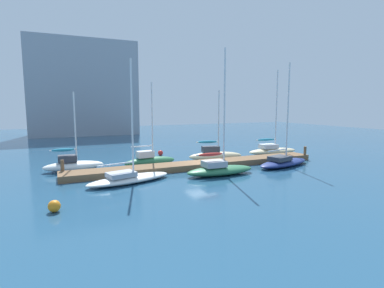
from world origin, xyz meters
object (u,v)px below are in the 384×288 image
Objects in this scene: sailboat_4 at (215,155)px; mooring_buoy_red at (160,153)px; sailboat_2 at (150,160)px; sailboat_0 at (73,164)px; sailboat_3 at (220,168)px; sailboat_6 at (272,150)px; mooring_buoy_orange at (54,206)px; sailboat_1 at (129,177)px; harbor_building_distant at (84,89)px; sailboat_5 at (283,161)px.

sailboat_4 is 12.27× the size of mooring_buoy_red.
sailboat_4 is at bearing -4.35° from sailboat_2.
sailboat_0 is 13.04m from sailboat_3.
sailboat_2 is 13.24× the size of mooring_buoy_red.
sailboat_6 is at bearing -21.15° from mooring_buoy_red.
sailboat_4 is at bearing 33.08° from mooring_buoy_orange.
sailboat_3 reaches higher than sailboat_1.
mooring_buoy_orange is 1.11× the size of mooring_buoy_red.
sailboat_1 is 19.56m from sailboat_6.
sailboat_2 is 0.77× the size of sailboat_3.
sailboat_4 is (14.00, -0.71, 0.04)m from sailboat_0.
sailboat_2 is 1.08× the size of sailboat_4.
mooring_buoy_orange is (-23.66, -10.82, -0.23)m from sailboat_6.
sailboat_2 is at bearing -168.17° from sailboat_4.
mooring_buoy_orange is at bearing -152.70° from sailboat_6.
harbor_building_distant is at bearing 82.47° from sailboat_0.
mooring_buoy_red is (2.97, 5.70, -0.32)m from sailboat_2.
mooring_buoy_orange is at bearing -98.81° from sailboat_0.
harbor_building_distant reaches higher than mooring_buoy_orange.
sailboat_3 is (11.12, -6.81, -0.02)m from sailboat_0.
sailboat_5 is at bearing -39.52° from sailboat_4.
sailboat_3 is 13.23m from mooring_buoy_orange.
sailboat_1 is 0.93× the size of sailboat_6.
sailboat_0 is 0.35× the size of harbor_building_distant.
sailboat_0 is 19.52m from sailboat_5.
sailboat_0 is 10.49× the size of mooring_buoy_orange.
sailboat_3 is at bearing 17.57° from mooring_buoy_orange.
sailboat_6 is 26.01m from mooring_buoy_orange.
mooring_buoy_orange is at bearing -161.77° from sailboat_3.
sailboat_0 is 10.91m from mooring_buoy_orange.
sailboat_3 reaches higher than sailboat_2.
sailboat_3 is at bearing -59.75° from sailboat_2.
sailboat_1 is 0.94× the size of sailboat_5.
sailboat_4 is 0.75× the size of sailboat_5.
harbor_building_distant is (-14.44, 41.58, 8.62)m from sailboat_5.
mooring_buoy_red is (-8.77, 10.90, -0.17)m from sailboat_5.
sailboat_4 is 0.37× the size of harbor_building_distant.
sailboat_0 is 0.95× the size of sailboat_4.
sailboat_0 is at bearing -172.57° from sailboat_4.
sailboat_3 reaches higher than mooring_buoy_red.
sailboat_1 is at bearing 176.03° from sailboat_3.
sailboat_6 is (15.35, 0.91, -0.06)m from sailboat_2.
harbor_building_distant is (4.11, 35.49, 8.50)m from sailboat_0.
sailboat_0 is 36.72m from harbor_building_distant.
sailboat_4 is at bearing -172.20° from sailboat_6.
sailboat_3 is at bearing -104.98° from sailboat_4.
sailboat_5 is (7.43, 0.72, -0.10)m from sailboat_3.
sailboat_2 is 7.32m from sailboat_3.
sailboat_1 is 12.62m from mooring_buoy_red.
sailboat_1 is 7.53m from sailboat_3.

